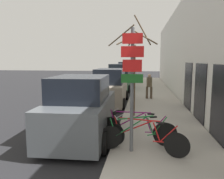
# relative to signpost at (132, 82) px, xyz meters

# --- Properties ---
(ground_plane) EXTENTS (80.00, 80.00, 0.00)m
(ground_plane) POSITION_rel_signpost_xyz_m (-1.60, 7.15, -2.08)
(ground_plane) COLOR black
(sidewalk_curb) EXTENTS (3.20, 32.00, 0.15)m
(sidewalk_curb) POSITION_rel_signpost_xyz_m (1.00, 9.95, -2.00)
(sidewalk_curb) COLOR #ADA89E
(sidewalk_curb) RESTS_ON ground
(building_facade) EXTENTS (0.23, 32.00, 6.50)m
(building_facade) POSITION_rel_signpost_xyz_m (2.75, 9.87, 1.15)
(building_facade) COLOR silver
(building_facade) RESTS_ON ground
(signpost) EXTENTS (0.60, 0.12, 3.35)m
(signpost) POSITION_rel_signpost_xyz_m (0.00, 0.00, 0.00)
(signpost) COLOR #595B60
(signpost) RESTS_ON sidewalk_curb
(bicycle_0) EXTENTS (2.35, 0.90, 0.93)m
(bicycle_0) POSITION_rel_signpost_xyz_m (0.33, 0.06, -1.53)
(bicycle_0) COLOR black
(bicycle_0) RESTS_ON sidewalk_curb
(bicycle_1) EXTENTS (2.25, 0.80, 0.92)m
(bicycle_1) POSITION_rel_signpost_xyz_m (0.20, 0.34, -1.53)
(bicycle_1) COLOR black
(bicycle_1) RESTS_ON sidewalk_curb
(bicycle_2) EXTENTS (2.36, 0.66, 0.98)m
(bicycle_2) POSITION_rel_signpost_xyz_m (0.13, 0.69, -1.51)
(bicycle_2) COLOR black
(bicycle_2) RESTS_ON sidewalk_curb
(parked_car_0) EXTENTS (2.19, 4.20, 2.14)m
(parked_car_0) POSITION_rel_signpost_xyz_m (-1.76, 1.22, -1.09)
(parked_car_0) COLOR #51565B
(parked_car_0) RESTS_ON ground
(parked_car_1) EXTENTS (2.04, 4.80, 2.15)m
(parked_car_1) POSITION_rel_signpost_xyz_m (-1.65, 7.14, -1.10)
(parked_car_1) COLOR gray
(parked_car_1) RESTS_ON ground
(parked_car_2) EXTENTS (2.18, 4.77, 2.32)m
(parked_car_2) POSITION_rel_signpost_xyz_m (-1.69, 13.41, -1.02)
(parked_car_2) COLOR #144728
(parked_car_2) RESTS_ON ground
(parked_car_3) EXTENTS (2.21, 4.75, 2.45)m
(parked_car_3) POSITION_rel_signpost_xyz_m (-1.72, 19.51, -0.98)
(parked_car_3) COLOR #B2B7BC
(parked_car_3) RESTS_ON ground
(pedestrian_near) EXTENTS (0.42, 0.36, 1.61)m
(pedestrian_near) POSITION_rel_signpost_xyz_m (0.70, 8.56, -0.99)
(pedestrian_near) COLOR #4C3D2D
(pedestrian_near) RESTS_ON sidewalk_curb
(street_tree) EXTENTS (2.25, 0.90, 4.46)m
(street_tree) POSITION_rel_signpost_xyz_m (-0.14, 4.02, 0.13)
(street_tree) COLOR brown
(street_tree) RESTS_ON sidewalk_curb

